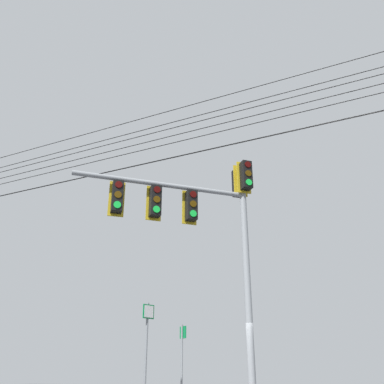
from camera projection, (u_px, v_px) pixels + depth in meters
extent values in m
cylinder|color=gray|center=(248.00, 290.00, 11.95)|extent=(0.20, 0.20, 6.77)
cylinder|color=gray|center=(163.00, 185.00, 12.33)|extent=(3.24, 4.16, 0.14)
cube|color=black|center=(246.00, 175.00, 13.04)|extent=(0.42, 0.42, 0.90)
cube|color=#B29319|center=(244.00, 178.00, 13.19)|extent=(0.30, 0.37, 1.04)
cylinder|color=#360503|center=(248.00, 164.00, 13.01)|extent=(0.15, 0.18, 0.20)
cylinder|color=#3C2703|center=(248.00, 173.00, 12.90)|extent=(0.15, 0.18, 0.20)
cylinder|color=green|center=(249.00, 182.00, 12.78)|extent=(0.15, 0.18, 0.20)
cube|color=black|center=(238.00, 183.00, 13.56)|extent=(0.42, 0.42, 0.90)
cube|color=#B29319|center=(240.00, 181.00, 13.41)|extent=(0.30, 0.37, 1.04)
cylinder|color=#360503|center=(236.00, 177.00, 13.82)|extent=(0.15, 0.18, 0.20)
cylinder|color=#3C2703|center=(236.00, 185.00, 13.71)|extent=(0.15, 0.18, 0.20)
cylinder|color=green|center=(236.00, 194.00, 13.59)|extent=(0.15, 0.18, 0.20)
cube|color=black|center=(191.00, 206.00, 12.38)|extent=(0.42, 0.42, 0.90)
cube|color=#B29319|center=(189.00, 208.00, 12.52)|extent=(0.31, 0.37, 1.04)
cylinder|color=#360503|center=(193.00, 194.00, 12.35)|extent=(0.15, 0.17, 0.20)
cylinder|color=#3C2703|center=(193.00, 204.00, 12.23)|extent=(0.15, 0.17, 0.20)
cylinder|color=green|center=(193.00, 214.00, 12.12)|extent=(0.15, 0.17, 0.20)
cube|color=black|center=(155.00, 201.00, 12.06)|extent=(0.42, 0.42, 0.90)
cube|color=#B29319|center=(154.00, 203.00, 12.20)|extent=(0.31, 0.37, 1.04)
cylinder|color=#360503|center=(157.00, 190.00, 12.03)|extent=(0.15, 0.17, 0.20)
cylinder|color=#3C2703|center=(157.00, 199.00, 11.91)|extent=(0.15, 0.17, 0.20)
cylinder|color=green|center=(156.00, 209.00, 11.80)|extent=(0.15, 0.17, 0.20)
cube|color=black|center=(117.00, 197.00, 11.74)|extent=(0.42, 0.42, 0.90)
cube|color=#B29319|center=(117.00, 199.00, 11.89)|extent=(0.29, 0.38, 1.04)
cylinder|color=#360503|center=(119.00, 185.00, 11.71)|extent=(0.14, 0.18, 0.20)
cylinder|color=#3C2703|center=(118.00, 195.00, 11.59)|extent=(0.14, 0.18, 0.20)
cylinder|color=green|center=(117.00, 205.00, 11.47)|extent=(0.14, 0.18, 0.20)
cylinder|color=slate|center=(146.00, 361.00, 11.24)|extent=(0.07, 0.07, 3.05)
cube|color=#0C7238|center=(149.00, 312.00, 11.72)|extent=(0.36, 0.19, 0.38)
cube|color=white|center=(149.00, 312.00, 11.71)|extent=(0.30, 0.14, 0.32)
cylinder|color=slate|center=(182.00, 368.00, 13.75)|extent=(0.07, 0.07, 2.73)
cube|color=#0C7238|center=(183.00, 332.00, 14.21)|extent=(0.26, 0.31, 0.39)
cube|color=white|center=(183.00, 332.00, 14.22)|extent=(0.20, 0.25, 0.33)
cylinder|color=black|center=(204.00, 150.00, 14.37)|extent=(4.01, 28.35, 0.54)
cylinder|color=black|center=(204.00, 151.00, 14.37)|extent=(4.01, 28.35, 0.54)
cylinder|color=black|center=(204.00, 135.00, 14.60)|extent=(4.01, 28.35, 0.54)
cylinder|color=black|center=(204.00, 128.00, 14.72)|extent=(4.01, 28.35, 0.54)
cylinder|color=black|center=(204.00, 120.00, 14.85)|extent=(4.01, 28.35, 0.54)
cylinder|color=black|center=(204.00, 114.00, 14.94)|extent=(4.01, 28.35, 0.54)
cylinder|color=black|center=(204.00, 102.00, 15.15)|extent=(4.01, 28.35, 0.54)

